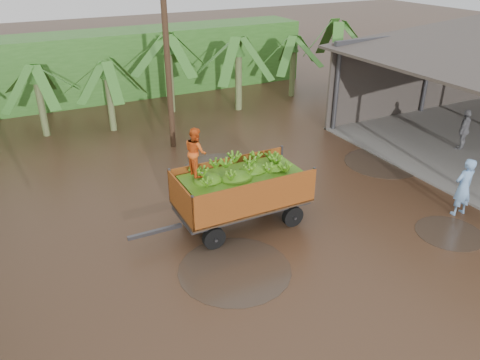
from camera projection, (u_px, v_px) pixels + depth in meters
name	position (u px, v px, depth m)	size (l,w,h in m)	color
ground	(309.00, 210.00, 15.44)	(100.00, 100.00, 0.00)	black
hedge_north	(120.00, 64.00, 26.54)	(22.00, 3.00, 3.60)	#2D661E
banana_trailer	(241.00, 189.00, 14.16)	(5.59, 1.98, 3.29)	#C9611C
man_blue	(463.00, 187.00, 14.79)	(0.71, 0.47, 1.95)	#78A5DB
man_grey	(464.00, 130.00, 19.56)	(1.06, 0.44, 1.81)	gray
utility_pole	(167.00, 50.00, 18.51)	(1.20, 0.24, 8.08)	#47301E
banana_plants	(104.00, 116.00, 18.09)	(25.24, 19.98, 4.14)	#2D661E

